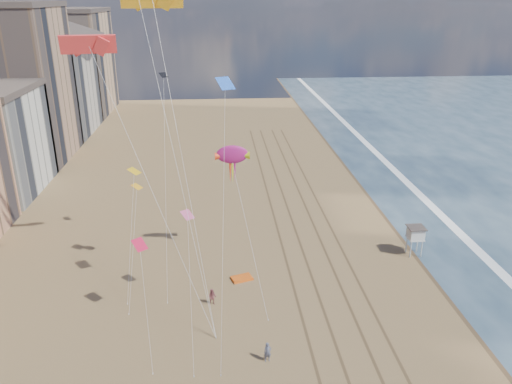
% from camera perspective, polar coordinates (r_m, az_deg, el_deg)
% --- Properties ---
extents(wet_sand, '(260.00, 260.00, 0.00)m').
position_cam_1_polar(wet_sand, '(77.12, 17.18, -2.25)').
color(wet_sand, '#42301E').
rests_on(wet_sand, ground).
extents(foam, '(260.00, 260.00, 0.00)m').
position_cam_1_polar(foam, '(78.74, 20.03, -2.12)').
color(foam, white).
rests_on(foam, ground).
extents(tracks, '(7.68, 120.00, 0.01)m').
position_cam_1_polar(tracks, '(63.93, 6.47, -6.43)').
color(tracks, brown).
rests_on(tracks, ground).
extents(buildings, '(34.72, 131.35, 29.00)m').
position_cam_1_polar(buildings, '(99.40, -26.57, 9.86)').
color(buildings, '#C6B284').
rests_on(buildings, ground).
extents(lifeguard_stand, '(2.07, 2.07, 3.73)m').
position_cam_1_polar(lifeguard_stand, '(63.88, 17.78, -4.53)').
color(lifeguard_stand, silver).
rests_on(lifeguard_stand, ground).
extents(grounded_kite, '(2.61, 2.09, 0.26)m').
position_cam_1_polar(grounded_kite, '(57.09, -1.63, -9.81)').
color(grounded_kite, '#E55813').
rests_on(grounded_kite, ground).
extents(show_kite, '(4.03, 7.15, 18.29)m').
position_cam_1_polar(show_kite, '(56.73, -2.73, 4.26)').
color(show_kite, '#9D1869').
rests_on(show_kite, ground).
extents(kite_flyer_a, '(0.74, 0.55, 1.85)m').
position_cam_1_polar(kite_flyer_a, '(45.55, 1.34, -17.82)').
color(kite_flyer_a, '#515568').
rests_on(kite_flyer_a, ground).
extents(kite_flyer_b, '(0.99, 0.85, 1.78)m').
position_cam_1_polar(kite_flyer_b, '(52.70, -5.01, -11.85)').
color(kite_flyer_b, brown).
rests_on(kite_flyer_b, ground).
extents(small_kites, '(11.79, 15.94, 15.74)m').
position_cam_1_polar(small_kites, '(49.62, -10.18, 3.03)').
color(small_kites, gold).
rests_on(small_kites, ground).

